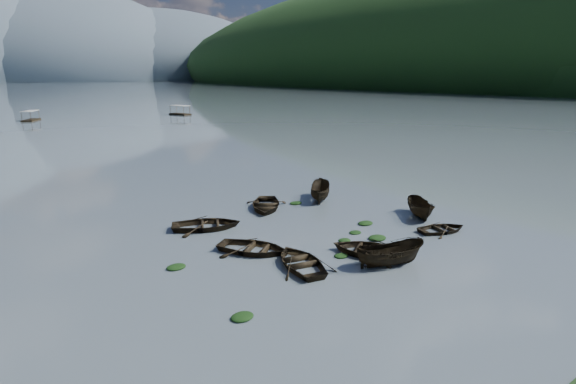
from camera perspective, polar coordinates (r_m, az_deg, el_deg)
ground_plane at (r=28.77m, az=14.54°, el=-8.80°), size 2400.00×2400.00×0.00m
right_hill_far at (r=535.91m, az=27.98°, el=11.93°), size 520.00×1200.00×190.00m
haze_mtn_c at (r=930.32m, az=-27.24°, el=12.54°), size 520.00×520.00×260.00m
haze_mtn_d at (r=977.66m, az=-16.57°, el=13.56°), size 520.00×520.00×220.00m
rowboat_0 at (r=29.65m, az=-4.46°, el=-7.61°), size 5.54×5.86×0.99m
rowboat_1 at (r=27.55m, az=1.66°, el=-9.39°), size 4.41×5.39×0.98m
rowboat_2 at (r=28.37m, az=12.75°, el=-9.03°), size 4.75×3.11×1.72m
rowboat_3 at (r=29.72m, az=10.36°, el=-7.77°), size 5.59×6.11×1.03m
rowboat_4 at (r=35.17m, az=19.03°, el=-4.75°), size 4.43×3.70×0.79m
rowboat_5 at (r=38.20m, az=16.42°, el=-3.00°), size 3.85×4.48×1.68m
rowboat_6 at (r=34.39m, az=-10.27°, el=-4.60°), size 6.16×5.48×1.05m
rowboat_7 at (r=38.82m, az=-2.87°, el=-2.11°), size 5.94×6.25×1.05m
rowboat_8 at (r=41.64m, az=4.04°, el=-0.96°), size 4.45×4.54×1.78m
weed_clump_0 at (r=22.34m, az=-5.83°, el=-15.63°), size 1.15×0.94×0.25m
weed_clump_1 at (r=29.09m, az=6.78°, el=-8.14°), size 0.99×0.79×0.22m
weed_clump_2 at (r=32.39m, az=11.25°, el=-5.89°), size 1.37×1.10×0.30m
weed_clump_3 at (r=31.69m, az=7.18°, el=-6.18°), size 0.92×0.77×0.20m
weed_clump_4 at (r=35.37m, az=9.81°, el=-4.03°), size 1.26×1.00×0.26m
weed_clump_5 at (r=28.10m, az=-14.01°, el=-9.35°), size 1.18×0.95×0.25m
weed_clump_6 at (r=33.31m, az=8.53°, el=-5.17°), size 0.95×0.79×0.20m
weed_clump_7 at (r=40.19m, az=0.99°, el=-1.50°), size 1.15×0.92×0.25m
pontoon_centre at (r=128.71m, az=-29.82°, el=7.85°), size 5.11×6.61×2.35m
pontoon_right at (r=132.15m, az=-13.52°, el=9.51°), size 4.49×7.05×2.51m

